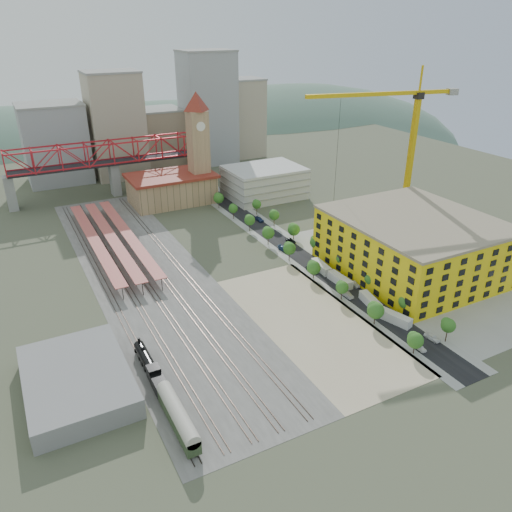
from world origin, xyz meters
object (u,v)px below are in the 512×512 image
locomotive (150,367)px  clock_tower (198,137)px  construction_building (413,245)px  site_trailer_c (340,280)px  site_trailer_b (370,301)px  coach (178,417)px  site_trailer_d (321,267)px  car_0 (420,347)px  tower_crane (404,135)px  site_trailer_a (394,318)px

locomotive → clock_tower: bearing=62.6°
construction_building → site_trailer_c: 27.41m
clock_tower → site_trailer_b: bearing=-85.9°
locomotive → site_trailer_b: bearing=0.5°
coach → site_trailer_d: bearing=34.6°
site_trailer_b → car_0: 23.14m
coach → tower_crane: bearing=28.8°
construction_building → site_trailer_a: (-26.00, -21.70, -8.07)m
coach → site_trailer_a: (66.00, 10.17, -1.68)m
clock_tower → construction_building: size_ratio=1.03×
site_trailer_b → construction_building: bearing=34.2°
site_trailer_d → site_trailer_a: bearing=-84.8°
clock_tower → site_trailer_b: 115.14m
locomotive → site_trailer_b: locomotive is taller
clock_tower → site_trailer_d: 90.95m
coach → site_trailer_c: (66.00, 35.07, -1.66)m
site_trailer_a → site_trailer_d: 35.33m
site_trailer_b → car_0: (-3.00, -22.93, -0.63)m
site_trailer_c → car_0: 37.81m
site_trailer_a → site_trailer_b: 10.15m
site_trailer_d → tower_crane: bearing=23.9°
site_trailer_b → site_trailer_c: (0.00, 14.75, 0.06)m
site_trailer_a → site_trailer_c: 24.90m
tower_crane → site_trailer_c: size_ratio=6.18×
site_trailer_b → car_0: bearing=-87.2°
tower_crane → site_trailer_b: bearing=-137.5°
coach → tower_crane: size_ratio=0.29×
tower_crane → site_trailer_b: size_ratio=6.46×
locomotive → site_trailer_c: bearing=13.1°
coach → site_trailer_a: size_ratio=1.84×
site_trailer_a → site_trailer_b: size_ratio=1.03×
car_0 → coach: bearing=176.1°
site_trailer_c → clock_tower: bearing=93.0°
construction_building → tower_crane: (17.75, 28.48, 28.44)m
locomotive → construction_building: bearing=7.5°
locomotive → site_trailer_d: bearing=21.3°
site_trailer_a → car_0: 13.15m
site_trailer_a → site_trailer_c: bearing=72.9°
site_trailer_c → site_trailer_b: bearing=-91.7°
construction_building → car_0: construction_building is taller
coach → site_trailer_c: coach is taller
coach → site_trailer_b: size_ratio=1.90×
site_trailer_d → coach: bearing=-140.3°
site_trailer_a → site_trailer_d: size_ratio=1.02×
locomotive → tower_crane: bearing=20.3°
construction_building → car_0: (-29.00, -34.48, -8.74)m
tower_crane → site_trailer_c: bearing=-150.0°
car_0 → tower_crane: bearing=51.9°
clock_tower → site_trailer_b: clock_tower is taller
site_trailer_a → coach: bearing=171.6°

